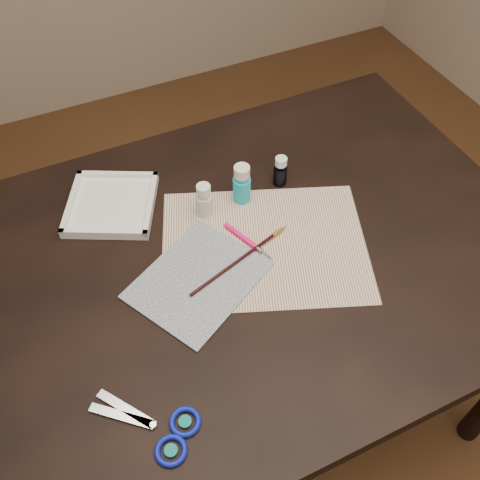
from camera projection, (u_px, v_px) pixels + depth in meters
name	position (u px, v px, depth m)	size (l,w,h in m)	color
ground	(240.00, 400.00, 1.72)	(3.50, 3.50, 0.02)	#422614
table	(240.00, 341.00, 1.42)	(1.30, 0.90, 0.75)	black
paper	(264.00, 245.00, 1.15)	(0.44, 0.33, 0.00)	silver
canvas	(198.00, 280.00, 1.09)	(0.26, 0.20, 0.00)	#101935
paint_bottle_white	(204.00, 200.00, 1.18)	(0.04, 0.04, 0.09)	silver
paint_bottle_cyan	(242.00, 184.00, 1.20)	(0.04, 0.04, 0.10)	#18B3C7
paint_bottle_navy	(280.00, 171.00, 1.25)	(0.03, 0.03, 0.08)	black
paintbrush	(241.00, 258.00, 1.12)	(0.28, 0.01, 0.01)	black
craft_knife	(249.00, 242.00, 1.15)	(0.14, 0.01, 0.01)	#FF1271
scissors	(141.00, 425.00, 0.90)	(0.21, 0.11, 0.01)	silver
palette_tray	(111.00, 204.00, 1.21)	(0.19, 0.19, 0.02)	white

